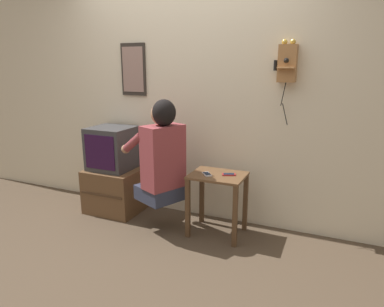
{
  "coord_description": "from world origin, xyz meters",
  "views": [
    {
      "loc": [
        1.45,
        -2.17,
        1.56
      ],
      "look_at": [
        0.23,
        0.63,
        0.78
      ],
      "focal_mm": 32.0,
      "sensor_mm": 36.0,
      "label": 1
    }
  ],
  "objects": [
    {
      "name": "wall_back",
      "position": [
        0.0,
        1.05,
        1.27
      ],
      "size": [
        6.8,
        0.05,
        2.55
      ],
      "color": "beige",
      "rests_on": "ground_plane"
    },
    {
      "name": "side_table",
      "position": [
        0.47,
        0.68,
        0.45
      ],
      "size": [
        0.5,
        0.4,
        0.59
      ],
      "color": "brown",
      "rests_on": "ground_plane"
    },
    {
      "name": "framed_picture",
      "position": [
        -0.61,
        1.01,
        1.53
      ],
      "size": [
        0.29,
        0.03,
        0.54
      ],
      "color": "#2D2823"
    },
    {
      "name": "cell_phone_spare",
      "position": [
        0.57,
        0.7,
        0.6
      ],
      "size": [
        0.14,
        0.1,
        0.01
      ],
      "rotation": [
        0.0,
        0.0,
        -1.18
      ],
      "color": "maroon",
      "rests_on": "side_table"
    },
    {
      "name": "tv_stand",
      "position": [
        -0.75,
        0.76,
        0.24
      ],
      "size": [
        0.57,
        0.5,
        0.48
      ],
      "color": "brown",
      "rests_on": "ground_plane"
    },
    {
      "name": "cell_phone_held",
      "position": [
        0.38,
        0.63,
        0.6
      ],
      "size": [
        0.12,
        0.13,
        0.01
      ],
      "rotation": [
        0.0,
        0.0,
        0.67
      ],
      "color": "silver",
      "rests_on": "side_table"
    },
    {
      "name": "wall_phone_antique",
      "position": [
        0.99,
        0.97,
        1.59
      ],
      "size": [
        0.2,
        0.19,
        0.74
      ],
      "color": "#9E6B3D"
    },
    {
      "name": "television",
      "position": [
        -0.77,
        0.77,
        0.7
      ],
      "size": [
        0.44,
        0.43,
        0.46
      ],
      "color": "#38383A",
      "rests_on": "tv_stand"
    },
    {
      "name": "ground_plane",
      "position": [
        0.0,
        0.0,
        0.0
      ],
      "size": [
        14.0,
        14.0,
        0.0
      ],
      "primitive_type": "plane",
      "color": "#4C3D2D"
    },
    {
      "name": "person",
      "position": [
        -0.03,
        0.52,
        0.77
      ],
      "size": [
        0.64,
        0.57,
        0.97
      ],
      "rotation": [
        0.0,
        0.0,
        1.14
      ],
      "color": "#2D3347",
      "rests_on": "ground_plane"
    }
  ]
}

